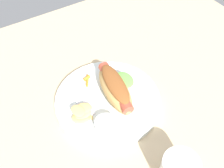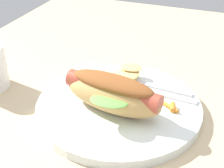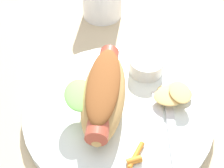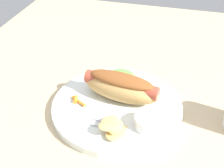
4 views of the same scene
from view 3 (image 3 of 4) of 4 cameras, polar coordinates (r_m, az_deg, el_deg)
name	(u,v)px [view 3 (image 3 of 4)]	position (r cm, az deg, el deg)	size (l,w,h in cm)	color
ground_plane	(110,131)	(50.58, -0.30, -8.02)	(120.00, 90.00, 1.80)	tan
plate	(118,112)	(50.60, 1.07, -4.78)	(28.14, 28.14, 1.60)	white
hot_dog	(103,93)	(47.55, -1.48, -1.50)	(9.91, 17.70, 6.19)	tan
sauce_ramekin	(146,66)	(54.68, 5.85, 3.10)	(5.49, 5.49, 2.52)	white
fork	(171,126)	(48.52, 10.01, -7.04)	(2.33, 16.08, 0.40)	silver
knife	(159,134)	(47.54, 8.01, -8.30)	(15.46, 1.40, 0.36)	silver
chips_pile	(174,93)	(51.13, 10.39, -1.50)	(7.28, 6.63, 2.60)	#E9BF6E
carrot_garnish	(135,157)	(44.90, 3.95, -12.28)	(2.73, 3.92, 0.92)	orange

